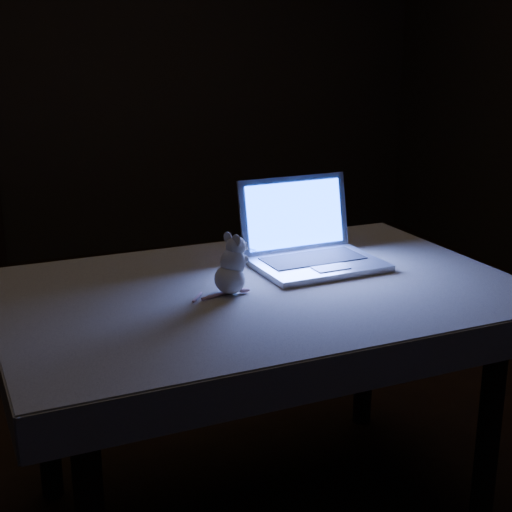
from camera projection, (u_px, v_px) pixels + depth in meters
name	position (u px, v px, depth m)	size (l,w,h in m)	color
floor	(232.00, 439.00, 2.62)	(5.00, 5.00, 0.00)	black
back_wall	(85.00, 47.00, 4.46)	(4.50, 0.04, 2.60)	black
table	(260.00, 404.00, 2.14)	(1.31, 0.84, 0.70)	black
tablecloth	(244.00, 304.00, 2.05)	(1.41, 0.94, 0.10)	#BDB29C
laptop	(319.00, 227.00, 2.17)	(0.37, 0.32, 0.25)	silver
plush_mouse	(230.00, 264.00, 1.96)	(0.12, 0.12, 0.16)	white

